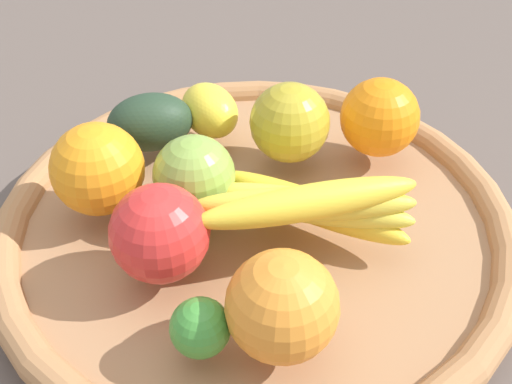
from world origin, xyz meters
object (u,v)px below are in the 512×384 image
object	(u,v)px
orange_0	(98,169)
apple_0	(290,123)
banana_bunch	(307,204)
orange_2	(282,306)
avocado	(150,122)
lime_0	(200,328)
apple_2	(162,235)
lemon_0	(210,110)
orange_1	(380,117)
apple_1	(194,176)

from	to	relation	value
orange_0	apple_0	distance (m)	0.18
banana_bunch	orange_0	xyz separation A→B (m)	(-0.15, -0.10, 0.01)
orange_2	orange_0	xyz separation A→B (m)	(-0.21, -0.00, 0.00)
avocado	lime_0	size ratio (longest dim) A/B	1.93
apple_2	lemon_0	xyz separation A→B (m)	(-0.12, 0.15, -0.01)
banana_bunch	orange_1	xyz separation A→B (m)	(-0.03, 0.14, 0.00)
orange_0	lemon_0	bearing A→B (deg)	97.88
apple_2	lime_0	size ratio (longest dim) A/B	1.80
banana_bunch	apple_0	xyz separation A→B (m)	(-0.09, 0.07, 0.00)
lime_0	orange_0	bearing A→B (deg)	167.77
orange_1	orange_0	xyz separation A→B (m)	(-0.12, -0.24, 0.00)
lemon_0	orange_2	distance (m)	0.27
apple_2	banana_bunch	bearing A→B (deg)	66.19
orange_2	avocado	xyz separation A→B (m)	(-0.25, 0.08, -0.01)
apple_2	avocado	distance (m)	0.17
lime_0	avocado	bearing A→B (deg)	150.44
orange_1	orange_2	world-z (taller)	orange_2
lemon_0	banana_bunch	bearing A→B (deg)	-14.41
orange_0	apple_0	size ratio (longest dim) A/B	1.06
apple_1	lemon_0	bearing A→B (deg)	132.58
apple_0	orange_0	bearing A→B (deg)	-110.34
apple_2	orange_1	xyz separation A→B (m)	(0.01, 0.25, -0.00)
banana_bunch	lemon_0	bearing A→B (deg)	165.59
orange_0	lime_0	distance (m)	0.18
apple_1	avocado	world-z (taller)	apple_1
lemon_0	apple_2	bearing A→B (deg)	-51.52
orange_1	apple_1	xyz separation A→B (m)	(-0.06, -0.18, -0.00)
orange_2	orange_0	size ratio (longest dim) A/B	0.98
apple_1	orange_2	size ratio (longest dim) A/B	0.90
orange_2	avocado	size ratio (longest dim) A/B	0.95
orange_2	apple_0	size ratio (longest dim) A/B	1.04
orange_0	avocado	bearing A→B (deg)	115.59
orange_1	orange_2	size ratio (longest dim) A/B	0.96
lemon_0	avocado	world-z (taller)	avocado
orange_0	apple_0	world-z (taller)	orange_0
apple_1	apple_0	size ratio (longest dim) A/B	0.93
lemon_0	banana_bunch	size ratio (longest dim) A/B	0.38
apple_1	apple_0	world-z (taller)	apple_0
banana_bunch	avocado	size ratio (longest dim) A/B	2.18
orange_2	avocado	bearing A→B (deg)	162.38
orange_2	apple_0	bearing A→B (deg)	132.21
lemon_0	orange_2	xyz separation A→B (m)	(0.23, -0.14, 0.01)
lemon_0	avocado	bearing A→B (deg)	-110.21
apple_2	apple_1	distance (m)	0.08
banana_bunch	lime_0	bearing A→B (deg)	-78.79
orange_0	lime_0	xyz separation A→B (m)	(0.18, -0.04, -0.02)
orange_0	apple_2	bearing A→B (deg)	-5.79
lemon_0	orange_1	world-z (taller)	orange_1
apple_1	orange_0	bearing A→B (deg)	-136.48
lemon_0	lime_0	distance (m)	0.27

